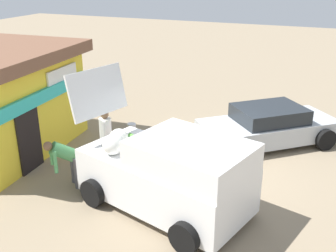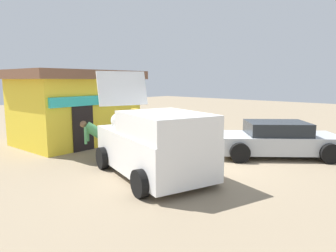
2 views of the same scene
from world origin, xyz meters
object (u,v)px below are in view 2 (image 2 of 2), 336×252
(unloaded_banana_pile, at_px, (117,149))
(customer_bending, at_px, (95,135))
(storefront_bar, at_px, (76,106))
(delivery_van, at_px, (154,144))
(vendor_standing, at_px, (135,128))
(paint_bucket, at_px, (169,139))
(parked_sedan, at_px, (276,140))

(unloaded_banana_pile, bearing_deg, customer_bending, -178.88)
(storefront_bar, distance_m, delivery_van, 6.04)
(storefront_bar, height_order, vendor_standing, storefront_bar)
(customer_bending, bearing_deg, storefront_bar, 69.75)
(delivery_van, distance_m, unloaded_banana_pile, 3.00)
(delivery_van, bearing_deg, paint_bucket, 37.83)
(customer_bending, bearing_deg, delivery_van, -88.28)
(storefront_bar, bearing_deg, paint_bucket, -50.28)
(storefront_bar, distance_m, unloaded_banana_pile, 3.43)
(vendor_standing, bearing_deg, delivery_van, -119.93)
(delivery_van, relative_size, vendor_standing, 2.74)
(vendor_standing, relative_size, unloaded_banana_pile, 2.11)
(parked_sedan, xyz_separation_m, customer_bending, (-4.67, 4.27, 0.25))
(parked_sedan, bearing_deg, storefront_bar, 115.32)
(vendor_standing, distance_m, customer_bending, 1.54)
(customer_bending, xyz_separation_m, paint_bucket, (3.72, 0.06, -0.66))
(paint_bucket, bearing_deg, delivery_van, -142.17)
(delivery_van, height_order, unloaded_banana_pile, delivery_van)
(parked_sedan, bearing_deg, paint_bucket, 102.34)
(unloaded_banana_pile, relative_size, paint_bucket, 2.10)
(parked_sedan, height_order, customer_bending, customer_bending)
(customer_bending, bearing_deg, paint_bucket, 0.97)
(storefront_bar, height_order, unloaded_banana_pile, storefront_bar)
(storefront_bar, xyz_separation_m, delivery_van, (-1.08, -5.91, -0.65))
(delivery_van, xyz_separation_m, vendor_standing, (1.42, 2.47, 0.02))
(vendor_standing, xyz_separation_m, unloaded_banana_pile, (-0.59, 0.31, -0.76))
(storefront_bar, relative_size, unloaded_banana_pile, 6.77)
(storefront_bar, xyz_separation_m, vendor_standing, (0.34, -3.44, -0.64))
(storefront_bar, relative_size, vendor_standing, 3.21)
(delivery_van, bearing_deg, vendor_standing, 60.07)
(storefront_bar, height_order, paint_bucket, storefront_bar)
(vendor_standing, bearing_deg, unloaded_banana_pile, 151.94)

